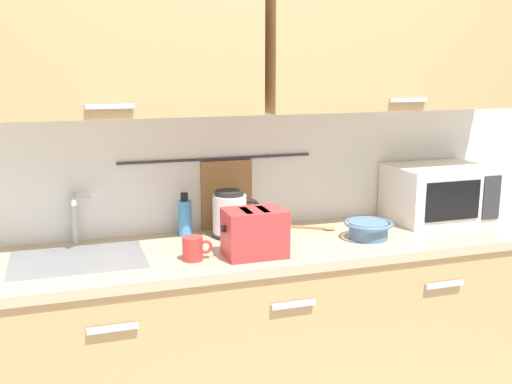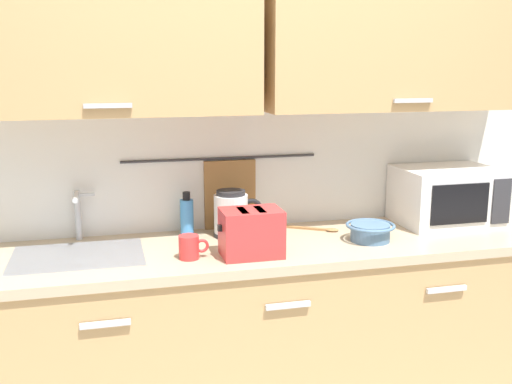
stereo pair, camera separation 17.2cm
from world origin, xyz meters
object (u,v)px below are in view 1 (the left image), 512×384
Objects in this scene: microwave at (438,193)px; toaster at (255,233)px; dish_soap_bottle at (185,217)px; mug_near_sink at (193,248)px; wooden_spoon at (313,228)px; electric_kettle at (231,214)px; mixing_bowl at (368,229)px.

microwave is 1.06m from toaster.
toaster is (0.21, -0.37, 0.01)m from dish_soap_bottle.
mug_near_sink reaches higher than wooden_spoon.
mug_near_sink is 0.47× the size of toaster.
mug_near_sink is at bearing -130.08° from electric_kettle.
toaster is at bearing -172.56° from mixing_bowl.
toaster is 1.03× the size of wooden_spoon.
microwave reaches higher than toaster.
toaster reaches higher than wooden_spoon.
wooden_spoon is at bearing -7.35° from dish_soap_bottle.
toaster is at bearing -86.90° from electric_kettle.
mixing_bowl is (0.76, -0.30, -0.04)m from dish_soap_bottle.
mug_near_sink is (-0.04, -0.35, -0.04)m from dish_soap_bottle.
mixing_bowl is at bearing -52.69° from wooden_spoon.
microwave reaches higher than wooden_spoon.
dish_soap_bottle is 0.77× the size of toaster.
electric_kettle is 1.89× the size of mug_near_sink.
dish_soap_bottle is 0.79× the size of wooden_spoon.
microwave is 3.83× the size of mug_near_sink.
mug_near_sink is 0.48× the size of wooden_spoon.
mug_near_sink is 0.25m from toaster.
electric_kettle reaches higher than dish_soap_bottle.
wooden_spoon is (0.38, 0.29, -0.09)m from toaster.
mixing_bowl is at bearing 3.58° from mug_near_sink.
mug_near_sink reaches higher than mixing_bowl.
electric_kettle is 0.29m from toaster.
dish_soap_bottle is (-0.19, 0.07, -0.01)m from electric_kettle.
mug_near_sink is at bearing -176.42° from mixing_bowl.
microwave is at bearing -1.91° from electric_kettle.
mug_near_sink is at bearing 174.86° from toaster.
mixing_bowl reaches higher than wooden_spoon.
toaster is (-1.03, -0.26, -0.04)m from microwave.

